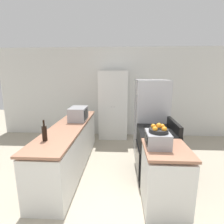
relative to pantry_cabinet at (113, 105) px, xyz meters
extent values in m
cube|color=silver|center=(0.04, 0.29, 0.33)|extent=(7.00, 0.06, 2.60)
cube|color=silver|center=(-0.77, -1.76, -0.56)|extent=(0.58, 2.61, 0.81)
cube|color=#9E6B51|center=(-0.77, -1.76, -0.10)|extent=(0.60, 2.66, 0.04)
cube|color=silver|center=(0.85, -2.74, -0.56)|extent=(0.58, 0.70, 0.81)
cube|color=#9E6B51|center=(0.85, -2.74, -0.10)|extent=(0.60, 0.71, 0.04)
cube|color=silver|center=(0.00, 0.00, 0.00)|extent=(0.81, 0.48, 1.93)
sphere|color=#B2B2B7|center=(-0.04, -0.25, 0.00)|extent=(0.03, 0.03, 0.03)
sphere|color=#B2B2B7|center=(0.04, -0.25, 0.00)|extent=(0.03, 0.03, 0.03)
cube|color=black|center=(0.87, -1.96, -0.53)|extent=(0.64, 0.79, 0.88)
cube|color=black|center=(0.54, -1.96, -0.64)|extent=(0.02, 0.70, 0.48)
cube|color=black|center=(1.16, -1.96, -0.01)|extent=(0.06, 0.75, 0.16)
cylinder|color=black|center=(0.74, -2.15, -0.08)|extent=(0.17, 0.17, 0.01)
cylinder|color=black|center=(0.74, -1.77, -0.08)|extent=(0.17, 0.17, 0.01)
cylinder|color=black|center=(1.00, -2.15, -0.08)|extent=(0.17, 0.17, 0.01)
cylinder|color=black|center=(1.00, -1.77, -0.08)|extent=(0.17, 0.17, 0.01)
cube|color=#A3A3A8|center=(0.88, -1.13, -0.10)|extent=(0.67, 0.79, 1.73)
cylinder|color=gray|center=(0.53, -1.35, -0.02)|extent=(0.02, 0.02, 0.95)
cube|color=#939399|center=(-0.67, -1.38, 0.05)|extent=(0.34, 0.49, 0.28)
cube|color=black|center=(-0.50, -1.42, 0.05)|extent=(0.01, 0.30, 0.20)
cylinder|color=black|center=(-0.88, -2.57, 0.02)|extent=(0.07, 0.07, 0.22)
cylinder|color=black|center=(-0.88, -2.57, 0.18)|extent=(0.03, 0.03, 0.09)
cube|color=#939399|center=(0.73, -2.69, 0.01)|extent=(0.31, 0.36, 0.20)
cube|color=black|center=(0.58, -2.69, 0.01)|extent=(0.01, 0.25, 0.12)
cylinder|color=black|center=(0.74, -2.69, 0.14)|extent=(0.26, 0.26, 0.05)
sphere|color=orange|center=(0.80, -2.63, 0.18)|extent=(0.07, 0.07, 0.07)
sphere|color=orange|center=(0.68, -2.63, 0.18)|extent=(0.07, 0.07, 0.07)
sphere|color=orange|center=(0.68, -2.75, 0.18)|extent=(0.07, 0.07, 0.07)
sphere|color=orange|center=(0.80, -2.75, 0.18)|extent=(0.07, 0.07, 0.07)
sphere|color=orange|center=(0.74, -2.69, 0.21)|extent=(0.07, 0.07, 0.07)
camera|label=1|loc=(0.24, -4.93, 0.87)|focal=28.00mm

